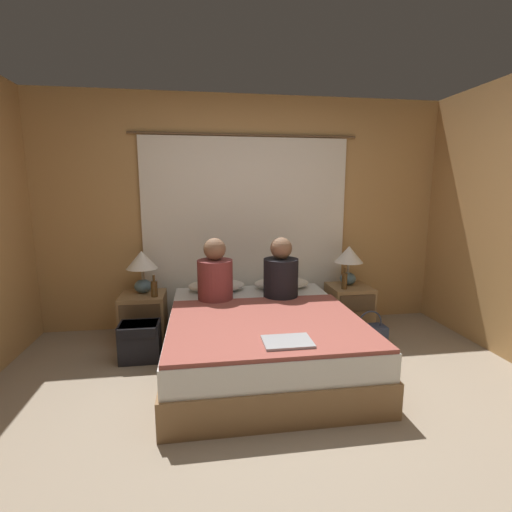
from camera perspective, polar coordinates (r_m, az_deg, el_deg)
ground_plane at (r=2.59m, az=4.55°, el=-25.57°), size 16.00×16.00×0.00m
wall_back at (r=4.13m, az=-1.62°, el=6.52°), size 4.51×0.06×2.50m
curtain_panel at (r=4.09m, az=-1.50°, el=3.57°), size 2.42×0.02×2.09m
bed at (r=3.32m, az=0.75°, el=-12.61°), size 1.58×1.92×0.46m
nightstand_left at (r=3.96m, az=-16.88°, el=-8.99°), size 0.43×0.45×0.48m
nightstand_right at (r=4.22m, az=14.09°, el=-7.65°), size 0.43×0.45×0.48m
lamp_left at (r=3.88m, az=-17.15°, el=-1.31°), size 0.31×0.31×0.43m
lamp_right at (r=4.15m, az=14.08°, el=-0.45°), size 0.31×0.31×0.43m
pillow_left at (r=3.91m, az=-6.10°, el=-4.56°), size 0.59×0.32×0.12m
pillow_right at (r=3.99m, az=3.96°, el=-4.20°), size 0.59×0.32×0.12m
blanket_on_bed at (r=2.97m, az=1.65°, el=-10.25°), size 1.52×1.30×0.03m
person_left_in_bed at (r=3.51m, az=-6.30°, el=-3.01°), size 0.33×0.33×0.61m
person_right_in_bed at (r=3.59m, az=3.85°, el=-2.74°), size 0.34×0.34×0.60m
beer_bottle_on_left_stand at (r=3.75m, az=-15.39°, el=-4.84°), size 0.06×0.06×0.21m
beer_bottle_on_right_stand at (r=4.00m, az=13.45°, el=-3.69°), size 0.06×0.06×0.23m
laptop_on_bed at (r=2.57m, az=4.86°, el=-12.99°), size 0.33×0.24×0.02m
backpack_on_floor at (r=3.54m, az=-17.42°, el=-12.12°), size 0.35×0.28×0.35m
handbag_on_floor at (r=3.91m, az=17.07°, el=-11.38°), size 0.32×0.17×0.35m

